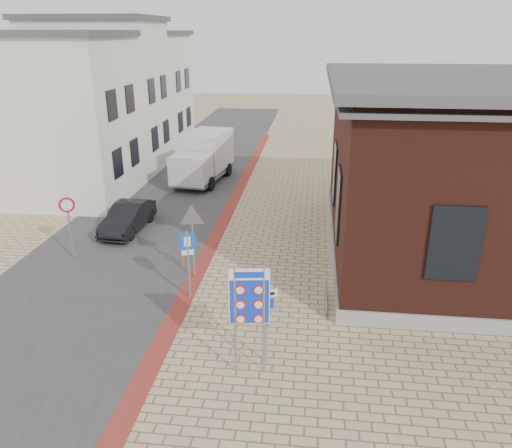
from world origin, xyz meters
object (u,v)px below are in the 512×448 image
at_px(box_truck, 204,157).
at_px(parking_sign, 188,254).
at_px(essen_sign, 266,312).
at_px(bollard, 182,255).
at_px(sedan, 128,217).
at_px(border_sign, 249,299).

distance_m(box_truck, parking_sign, 13.91).
relative_size(essen_sign, bollard, 2.49).
bearing_deg(box_truck, bollard, -73.72).
xyz_separation_m(sedan, parking_sign, (4.13, -5.58, 1.00)).
height_order(parking_sign, bollard, parking_sign).
bearing_deg(bollard, border_sign, -60.65).
distance_m(sedan, essen_sign, 11.10).
bearing_deg(border_sign, parking_sign, 116.91).
xyz_separation_m(border_sign, bollard, (-3.30, 5.86, -1.66)).
height_order(sedan, essen_sign, essen_sign).
xyz_separation_m(parking_sign, bollard, (-0.86, 2.36, -1.15)).
distance_m(box_truck, bollard, 11.48).
bearing_deg(sedan, bollard, -41.73).
bearing_deg(essen_sign, sedan, 106.75).
height_order(border_sign, essen_sign, border_sign).
bearing_deg(sedan, box_truck, 81.18).
bearing_deg(box_truck, parking_sign, -71.58).
distance_m(sedan, parking_sign, 7.01).
height_order(border_sign, parking_sign, border_sign).
relative_size(sedan, parking_sign, 1.56).
height_order(box_truck, border_sign, border_sign).
relative_size(parking_sign, bollard, 2.59).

